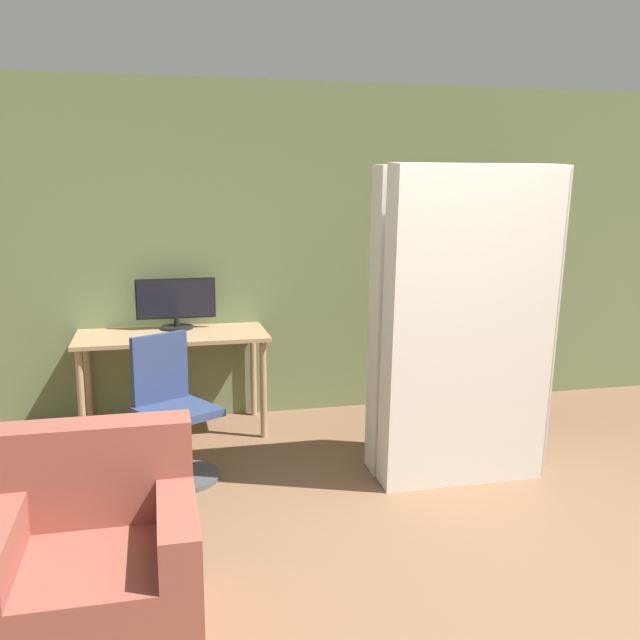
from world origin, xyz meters
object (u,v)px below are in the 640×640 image
object	(u,v)px
mattress_far	(452,321)
office_chair	(173,421)
monitor	(176,303)
mattress_near	(471,329)
armchair	(94,563)
bookshelf	(486,305)

from	to	relation	value
mattress_far	office_chair	bearing A→B (deg)	172.48
office_chair	monitor	bearing A→B (deg)	86.21
monitor	mattress_near	size ratio (longest dim) A/B	0.31
office_chair	mattress_near	size ratio (longest dim) A/B	0.46
armchair	mattress_near	bearing A→B (deg)	26.87
armchair	monitor	bearing A→B (deg)	80.68
armchair	mattress_far	bearing A→B (deg)	32.52
office_chair	mattress_far	world-z (taller)	mattress_far
monitor	bookshelf	xyz separation A→B (m)	(2.63, 0.01, -0.11)
mattress_far	monitor	bearing A→B (deg)	142.45
bookshelf	mattress_far	world-z (taller)	mattress_far
bookshelf	armchair	xyz separation A→B (m)	(-3.08, -2.72, -0.55)
monitor	armchair	size ratio (longest dim) A/B	0.72
bookshelf	mattress_far	bearing A→B (deg)	-124.00
monitor	office_chair	size ratio (longest dim) A/B	0.66
office_chair	mattress_far	xyz separation A→B (m)	(1.80, -0.24, 0.62)
office_chair	mattress_near	bearing A→B (deg)	-16.17
mattress_near	mattress_far	distance (m)	0.28
office_chair	bookshelf	size ratio (longest dim) A/B	0.52
office_chair	mattress_far	size ratio (longest dim) A/B	0.46
office_chair	armchair	xyz separation A→B (m)	(-0.37, -1.63, -0.06)
mattress_near	monitor	bearing A→B (deg)	136.98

